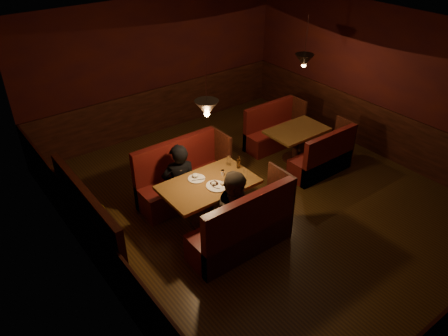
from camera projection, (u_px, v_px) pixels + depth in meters
room at (252, 153)px, 6.97m from camera, size 6.02×7.02×2.92m
main_table at (210, 192)px, 6.83m from camera, size 1.47×0.89×1.03m
main_bench_far at (182, 182)px, 7.54m from camera, size 1.62×0.58×1.11m
main_bench_near at (244, 232)px, 6.41m from camera, size 1.62×0.58×1.11m
second_table at (296, 137)px, 8.60m from camera, size 1.18×0.76×0.67m
second_bench_far at (273, 133)px, 9.20m from camera, size 1.31×0.49×0.93m
second_bench_near at (323, 160)px, 8.24m from camera, size 1.31×0.49×0.93m
diner_a at (179, 169)px, 7.04m from camera, size 0.67×0.55×1.60m
diner_b at (237, 200)px, 6.30m from camera, size 0.91×0.78×1.63m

